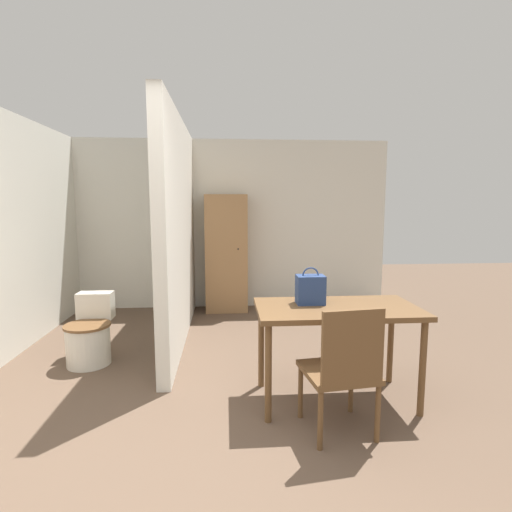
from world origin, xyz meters
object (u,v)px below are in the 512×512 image
at_px(dining_table, 337,317).
at_px(handbag, 310,289).
at_px(wooden_chair, 343,367).
at_px(wooden_cabinet, 226,253).
at_px(toilet, 90,336).

height_order(dining_table, handbag, handbag).
xyz_separation_m(wooden_chair, handbag, (-0.10, 0.60, 0.40)).
height_order(wooden_chair, wooden_cabinet, wooden_cabinet).
height_order(handbag, wooden_cabinet, wooden_cabinet).
bearing_deg(wooden_cabinet, wooden_chair, -76.93).
relative_size(toilet, wooden_cabinet, 0.39).
xyz_separation_m(toilet, wooden_cabinet, (1.36, 1.85, 0.58)).
bearing_deg(wooden_chair, wooden_cabinet, 95.45).
xyz_separation_m(wooden_chair, wooden_cabinet, (-0.76, 3.29, 0.36)).
bearing_deg(dining_table, handbag, 152.13).
distance_m(dining_table, wooden_chair, 0.54).
distance_m(toilet, handbag, 2.28).
xyz_separation_m(wooden_chair, toilet, (-2.12, 1.44, -0.22)).
distance_m(dining_table, handbag, 0.30).
relative_size(wooden_chair, toilet, 1.39).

